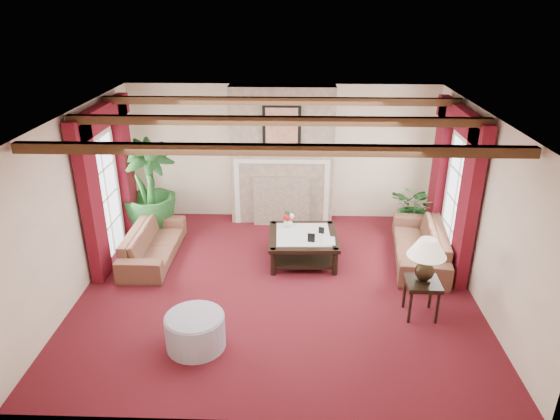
{
  "coord_description": "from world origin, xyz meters",
  "views": [
    {
      "loc": [
        0.26,
        -6.78,
        4.23
      ],
      "look_at": [
        0.03,
        0.4,
        1.13
      ],
      "focal_mm": 32.0,
      "sensor_mm": 36.0,
      "label": 1
    }
  ],
  "objects_px": {
    "side_table": "(421,298)",
    "ottoman": "(195,331)",
    "coffee_table": "(303,247)",
    "sofa_right": "(420,239)",
    "sofa_left": "(153,238)",
    "potted_palm": "(151,208)"
  },
  "relations": [
    {
      "from": "coffee_table",
      "to": "potted_palm",
      "type": "bearing_deg",
      "value": 158.75
    },
    {
      "from": "sofa_left",
      "to": "ottoman",
      "type": "bearing_deg",
      "value": -153.12
    },
    {
      "from": "sofa_left",
      "to": "coffee_table",
      "type": "height_order",
      "value": "sofa_left"
    },
    {
      "from": "coffee_table",
      "to": "ottoman",
      "type": "relative_size",
      "value": 1.5
    },
    {
      "from": "sofa_right",
      "to": "potted_palm",
      "type": "bearing_deg",
      "value": -93.62
    },
    {
      "from": "sofa_left",
      "to": "potted_palm",
      "type": "height_order",
      "value": "potted_palm"
    },
    {
      "from": "sofa_right",
      "to": "coffee_table",
      "type": "xyz_separation_m",
      "value": [
        -2.01,
        -0.05,
        -0.17
      ]
    },
    {
      "from": "ottoman",
      "to": "side_table",
      "type": "bearing_deg",
      "value": 14.36
    },
    {
      "from": "ottoman",
      "to": "coffee_table",
      "type": "bearing_deg",
      "value": 59.15
    },
    {
      "from": "potted_palm",
      "to": "coffee_table",
      "type": "relative_size",
      "value": 1.73
    },
    {
      "from": "sofa_right",
      "to": "side_table",
      "type": "xyz_separation_m",
      "value": [
        -0.35,
        -1.64,
        -0.13
      ]
    },
    {
      "from": "ottoman",
      "to": "sofa_left",
      "type": "bearing_deg",
      "value": 116.6
    },
    {
      "from": "sofa_left",
      "to": "potted_palm",
      "type": "bearing_deg",
      "value": 15.98
    },
    {
      "from": "coffee_table",
      "to": "ottoman",
      "type": "bearing_deg",
      "value": -122.77
    },
    {
      "from": "side_table",
      "to": "potted_palm",
      "type": "bearing_deg",
      "value": 150.25
    },
    {
      "from": "sofa_left",
      "to": "ottoman",
      "type": "distance_m",
      "value": 2.64
    },
    {
      "from": "side_table",
      "to": "ottoman",
      "type": "relative_size",
      "value": 0.72
    },
    {
      "from": "potted_palm",
      "to": "coffee_table",
      "type": "xyz_separation_m",
      "value": [
        2.88,
        -1.01,
        -0.27
      ]
    },
    {
      "from": "sofa_right",
      "to": "coffee_table",
      "type": "height_order",
      "value": "sofa_right"
    },
    {
      "from": "sofa_right",
      "to": "potted_palm",
      "type": "height_order",
      "value": "potted_palm"
    },
    {
      "from": "potted_palm",
      "to": "side_table",
      "type": "xyz_separation_m",
      "value": [
        4.54,
        -2.6,
        -0.23
      ]
    },
    {
      "from": "sofa_left",
      "to": "side_table",
      "type": "bearing_deg",
      "value": -109.95
    }
  ]
}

